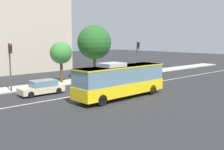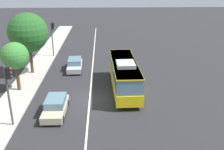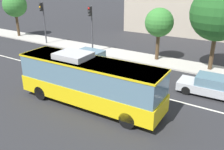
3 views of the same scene
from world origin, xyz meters
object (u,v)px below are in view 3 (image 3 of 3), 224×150
object	(u,v)px
traffic_light_near_corner	(43,16)
traffic_light_mid_block	(91,22)
transit_bus	(89,80)
street_tree_kerbside_right	(159,23)
sedan_beige	(89,57)
street_tree_kerbside_centre	(15,5)
street_tree_kerbside_left	(218,13)
sedan_silver	(212,86)

from	to	relation	value
traffic_light_near_corner	traffic_light_mid_block	bearing A→B (deg)	94.58
transit_bus	street_tree_kerbside_right	world-z (taller)	street_tree_kerbside_right
traffic_light_mid_block	street_tree_kerbside_right	distance (m)	7.25
sedan_beige	traffic_light_mid_block	size ratio (longest dim) A/B	0.87
traffic_light_near_corner	traffic_light_mid_block	size ratio (longest dim) A/B	1.00
transit_bus	traffic_light_near_corner	world-z (taller)	traffic_light_near_corner
traffic_light_near_corner	sedan_beige	bearing A→B (deg)	76.87
sedan_beige	street_tree_kerbside_centre	bearing A→B (deg)	-13.99
sedan_beige	traffic_light_near_corner	world-z (taller)	traffic_light_near_corner
sedan_beige	traffic_light_mid_block	xyz separation A→B (m)	(-1.95, 3.03, 2.84)
traffic_light_near_corner	street_tree_kerbside_left	size ratio (longest dim) A/B	0.69
street_tree_kerbside_centre	traffic_light_near_corner	bearing A→B (deg)	-9.19
sedan_beige	street_tree_kerbside_centre	xyz separation A→B (m)	(-15.84, 4.18, 3.66)
street_tree_kerbside_left	traffic_light_near_corner	bearing A→B (deg)	-175.83
traffic_light_mid_block	street_tree_kerbside_centre	size ratio (longest dim) A/B	0.86
street_tree_kerbside_centre	transit_bus	bearing A→B (deg)	-27.15
street_tree_kerbside_right	transit_bus	bearing A→B (deg)	-90.77
street_tree_kerbside_centre	street_tree_kerbside_right	distance (m)	20.95
street_tree_kerbside_left	street_tree_kerbside_right	world-z (taller)	street_tree_kerbside_left
sedan_silver	street_tree_kerbside_left	world-z (taller)	street_tree_kerbside_left
sedan_beige	sedan_silver	xyz separation A→B (m)	(11.50, -0.63, 0.00)
transit_bus	sedan_silver	xyz separation A→B (m)	(6.56, 5.85, -1.09)
street_tree_kerbside_right	sedan_silver	bearing A→B (deg)	-39.73
transit_bus	street_tree_kerbside_left	world-z (taller)	street_tree_kerbside_left
transit_bus	street_tree_kerbside_right	bearing A→B (deg)	87.86
street_tree_kerbside_left	transit_bus	bearing A→B (deg)	-116.09
sedan_beige	traffic_light_mid_block	world-z (taller)	traffic_light_mid_block
sedan_beige	street_tree_kerbside_centre	size ratio (longest dim) A/B	0.75
sedan_beige	sedan_silver	distance (m)	11.52
traffic_light_near_corner	street_tree_kerbside_centre	xyz separation A→B (m)	(-6.48, 1.05, 0.82)
street_tree_kerbside_left	street_tree_kerbside_right	size ratio (longest dim) A/B	1.42
sedan_silver	traffic_light_near_corner	bearing A→B (deg)	-12.29
traffic_light_mid_block	transit_bus	bearing A→B (deg)	37.24
traffic_light_near_corner	transit_bus	bearing A→B (deg)	61.47
street_tree_kerbside_left	street_tree_kerbside_right	xyz separation A→B (m)	(-5.26, 0.13, -1.31)
traffic_light_near_corner	street_tree_kerbside_right	world-z (taller)	street_tree_kerbside_right
transit_bus	traffic_light_mid_block	world-z (taller)	traffic_light_mid_block
sedan_silver	street_tree_kerbside_centre	size ratio (longest dim) A/B	0.76
street_tree_kerbside_right	street_tree_kerbside_left	bearing A→B (deg)	-1.37
traffic_light_near_corner	street_tree_kerbside_centre	distance (m)	6.61
sedan_beige	street_tree_kerbside_right	distance (m)	7.60
transit_bus	sedan_silver	distance (m)	8.86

